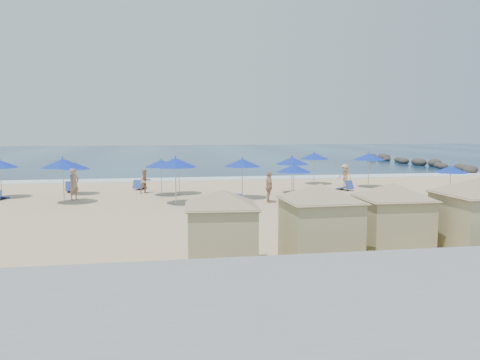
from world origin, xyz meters
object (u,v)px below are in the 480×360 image
Objects in this scene: trash_bin at (402,224)px; umbrella_7 at (292,161)px; beachgoer_3 at (345,175)px; beachgoer_2 at (269,187)px; rock_jetty at (425,163)px; umbrella_11 at (451,169)px; umbrella_3 at (175,163)px; beachgoer_1 at (145,181)px; umbrella_10 at (369,157)px; cabana_3 at (478,209)px; umbrella_9 at (314,156)px; cabana_2 at (393,211)px; umbrella_4 at (179,164)px; beachgoer_0 at (74,184)px; cabana_0 at (222,220)px; umbrella_1 at (63,163)px; umbrella_8 at (294,168)px; umbrella_5 at (161,163)px; umbrella_6 at (242,163)px; cabana_1 at (320,214)px; umbrella_0 at (0,164)px; umbrella_2 at (75,166)px.

umbrella_7 is at bearing 87.81° from trash_bin.
beachgoer_2 is at bearing -90.02° from beachgoer_3.
umbrella_11 reaches higher than rock_jetty.
trash_bin is 9.47m from beachgoer_2.
beachgoer_1 is at bearing 110.32° from umbrella_3.
umbrella_10 is (5.19, 14.27, 1.78)m from trash_bin.
cabana_3 is 1.90× the size of umbrella_9.
cabana_2 is (-21.61, -33.92, 1.19)m from rock_jetty.
beachgoer_2 is (4.90, -4.11, -1.08)m from umbrella_4.
cabana_0 is at bearing -119.88° from beachgoer_0.
cabana_0 reaches higher than umbrella_1.
umbrella_9 is 10.38m from umbrella_11.
trash_bin is 0.20× the size of cabana_2.
beachgoer_2 is (-1.34, 0.38, -1.08)m from umbrella_8.
cabana_3 is 2.07× the size of umbrella_8.
umbrella_5 is (-7.30, 15.56, 0.48)m from cabana_2.
umbrella_7 is 5.49m from umbrella_9.
umbrella_1 is (-7.11, 13.75, 0.75)m from cabana_0.
umbrella_11 reaches higher than beachgoer_0.
umbrella_6 is 2.41m from beachgoer_2.
cabana_1 is 13.91m from umbrella_6.
umbrella_8 is (6.57, -0.49, -0.37)m from umbrella_3.
trash_bin is 0.45× the size of beachgoer_0.
umbrella_1 reaches higher than umbrella_4.
umbrella_4 is (-3.61, 16.43, 0.36)m from cabana_1.
cabana_2 is 2.58m from cabana_3.
beachgoer_2 is at bearing -124.67° from umbrella_7.
umbrella_5 is 5.18m from umbrella_6.
rock_jetty is 5.99× the size of cabana_1.
cabana_0 is 12.46m from umbrella_3.
trash_bin is 17.33m from beachgoer_1.
umbrella_9 is 4.05m from umbrella_10.
trash_bin is at bearing -54.88° from beachgoer_3.
umbrella_6 is at bearing -61.06° from beachgoer_0.
umbrella_10 is at bearing 6.81° from umbrella_5.
cabana_1 is 16.67m from umbrella_5.
umbrella_7 is 1.40× the size of beachgoer_2.
cabana_0 is (-7.57, -3.42, 1.09)m from trash_bin.
beachgoer_1 is (4.32, 3.57, -1.49)m from umbrella_1.
beachgoer_0 is (-5.05, -0.89, -1.08)m from umbrella_5.
beachgoer_2 is (-5.27, -7.87, -1.26)m from umbrella_9.
cabana_1 is at bearing 176.30° from cabana_3.
cabana_2 is at bearing -104.04° from beachgoer_0.
cabana_3 is 1.91× the size of umbrella_7.
beachgoer_2 reaches higher than trash_bin.
umbrella_0 is 8.59m from beachgoer_1.
cabana_3 is (2.46, -0.76, 0.13)m from cabana_2.
umbrella_2 is (-7.08, 17.35, 0.30)m from cabana_0.
beachgoer_3 is at bearing 48.74° from umbrella_8.
cabana_2 is at bearing -46.50° from umbrella_1.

